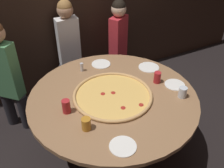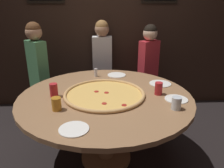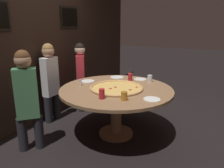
{
  "view_description": "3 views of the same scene",
  "coord_description": "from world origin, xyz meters",
  "px_view_note": "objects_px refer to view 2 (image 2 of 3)",
  "views": [
    {
      "loc": [
        -0.88,
        -1.69,
        2.23
      ],
      "look_at": [
        0.02,
        0.06,
        0.83
      ],
      "focal_mm": 40.0,
      "sensor_mm": 36.0,
      "label": 1
    },
    {
      "loc": [
        -0.02,
        -1.91,
        1.57
      ],
      "look_at": [
        0.06,
        -0.03,
        0.86
      ],
      "focal_mm": 35.0,
      "sensor_mm": 36.0,
      "label": 2
    },
    {
      "loc": [
        -2.74,
        -1.29,
        1.67
      ],
      "look_at": [
        0.04,
        0.09,
        0.79
      ],
      "focal_mm": 35.0,
      "sensor_mm": 36.0,
      "label": 3
    }
  ],
  "objects_px": {
    "drink_cup_by_shaker": "(159,89)",
    "drink_cup_far_right": "(176,103)",
    "white_plate_near_front": "(74,129)",
    "diner_centre_back": "(38,68)",
    "white_plate_far_back": "(117,75)",
    "condiment_shaker": "(96,73)",
    "drink_cup_beside_pizza": "(56,104)",
    "drink_cup_far_left": "(54,90)",
    "diner_side_right": "(102,61)",
    "white_plate_left_side": "(160,84)",
    "white_plate_right_side": "(176,99)",
    "diner_side_left": "(148,65)",
    "giant_pizza": "(104,94)",
    "dining_table": "(106,106)"
  },
  "relations": [
    {
      "from": "drink_cup_far_left",
      "to": "white_plate_near_front",
      "type": "distance_m",
      "value": 0.63
    },
    {
      "from": "drink_cup_beside_pizza",
      "to": "white_plate_right_side",
      "type": "xyz_separation_m",
      "value": [
        1.04,
        0.16,
        -0.05
      ]
    },
    {
      "from": "white_plate_near_front",
      "to": "diner_centre_back",
      "type": "relative_size",
      "value": 0.16
    },
    {
      "from": "drink_cup_beside_pizza",
      "to": "diner_side_right",
      "type": "xyz_separation_m",
      "value": [
        0.38,
        1.51,
        -0.04
      ]
    },
    {
      "from": "white_plate_left_side",
      "to": "white_plate_right_side",
      "type": "bearing_deg",
      "value": -83.77
    },
    {
      "from": "white_plate_left_side",
      "to": "drink_cup_beside_pizza",
      "type": "bearing_deg",
      "value": -150.52
    },
    {
      "from": "white_plate_near_front",
      "to": "condiment_shaker",
      "type": "xyz_separation_m",
      "value": [
        0.12,
        1.15,
        0.05
      ]
    },
    {
      "from": "white_plate_right_side",
      "to": "white_plate_near_front",
      "type": "bearing_deg",
      "value": -152.13
    },
    {
      "from": "condiment_shaker",
      "to": "diner_side_right",
      "type": "xyz_separation_m",
      "value": [
        0.08,
        0.67,
        -0.03
      ]
    },
    {
      "from": "dining_table",
      "to": "drink_cup_beside_pizza",
      "type": "height_order",
      "value": "drink_cup_beside_pizza"
    },
    {
      "from": "giant_pizza",
      "to": "drink_cup_far_right",
      "type": "bearing_deg",
      "value": -28.23
    },
    {
      "from": "drink_cup_far_right",
      "to": "white_plate_far_back",
      "type": "xyz_separation_m",
      "value": [
        -0.43,
        0.91,
        -0.05
      ]
    },
    {
      "from": "giant_pizza",
      "to": "white_plate_left_side",
      "type": "relative_size",
      "value": 3.32
    },
    {
      "from": "drink_cup_far_right",
      "to": "diner_centre_back",
      "type": "distance_m",
      "value": 1.86
    },
    {
      "from": "drink_cup_far_left",
      "to": "drink_cup_far_right",
      "type": "xyz_separation_m",
      "value": [
        1.05,
        -0.3,
        -0.01
      ]
    },
    {
      "from": "dining_table",
      "to": "white_plate_right_side",
      "type": "xyz_separation_m",
      "value": [
        0.64,
        -0.14,
        0.13
      ]
    },
    {
      "from": "drink_cup_by_shaker",
      "to": "white_plate_right_side",
      "type": "relative_size",
      "value": 0.58
    },
    {
      "from": "drink_cup_beside_pizza",
      "to": "condiment_shaker",
      "type": "bearing_deg",
      "value": 70.64
    },
    {
      "from": "drink_cup_beside_pizza",
      "to": "drink_cup_far_left",
      "type": "bearing_deg",
      "value": 105.64
    },
    {
      "from": "drink_cup_beside_pizza",
      "to": "diner_side_right",
      "type": "relative_size",
      "value": 0.08
    },
    {
      "from": "diner_side_left",
      "to": "white_plate_far_back",
      "type": "bearing_deg",
      "value": 13.19
    },
    {
      "from": "giant_pizza",
      "to": "white_plate_far_back",
      "type": "bearing_deg",
      "value": 75.42
    },
    {
      "from": "drink_cup_beside_pizza",
      "to": "white_plate_left_side",
      "type": "xyz_separation_m",
      "value": [
        1.0,
        0.56,
        -0.05
      ]
    },
    {
      "from": "white_plate_far_back",
      "to": "diner_side_right",
      "type": "relative_size",
      "value": 0.16
    },
    {
      "from": "drink_cup_beside_pizza",
      "to": "white_plate_near_front",
      "type": "distance_m",
      "value": 0.35
    },
    {
      "from": "diner_side_right",
      "to": "diner_centre_back",
      "type": "bearing_deg",
      "value": 24.41
    },
    {
      "from": "drink_cup_far_left",
      "to": "diner_side_right",
      "type": "xyz_separation_m",
      "value": [
        0.45,
        1.24,
        -0.05
      ]
    },
    {
      "from": "giant_pizza",
      "to": "drink_cup_far_right",
      "type": "distance_m",
      "value": 0.67
    },
    {
      "from": "drink_cup_by_shaker",
      "to": "white_plate_far_back",
      "type": "relative_size",
      "value": 0.55
    },
    {
      "from": "drink_cup_beside_pizza",
      "to": "white_plate_far_back",
      "type": "height_order",
      "value": "drink_cup_beside_pizza"
    },
    {
      "from": "white_plate_near_front",
      "to": "condiment_shaker",
      "type": "relative_size",
      "value": 2.19
    },
    {
      "from": "diner_side_right",
      "to": "drink_cup_far_right",
      "type": "bearing_deg",
      "value": 112.55
    },
    {
      "from": "giant_pizza",
      "to": "white_plate_far_back",
      "type": "relative_size",
      "value": 3.53
    },
    {
      "from": "white_plate_near_front",
      "to": "white_plate_far_back",
      "type": "distance_m",
      "value": 1.24
    },
    {
      "from": "white_plate_left_side",
      "to": "drink_cup_far_left",
      "type": "bearing_deg",
      "value": -164.78
    },
    {
      "from": "white_plate_near_front",
      "to": "white_plate_left_side",
      "type": "distance_m",
      "value": 1.19
    },
    {
      "from": "white_plate_far_back",
      "to": "diner_side_right",
      "type": "distance_m",
      "value": 0.66
    },
    {
      "from": "white_plate_left_side",
      "to": "diner_side_left",
      "type": "height_order",
      "value": "diner_side_left"
    },
    {
      "from": "dining_table",
      "to": "drink_cup_far_right",
      "type": "xyz_separation_m",
      "value": [
        0.58,
        -0.32,
        0.18
      ]
    },
    {
      "from": "drink_cup_beside_pizza",
      "to": "drink_cup_by_shaker",
      "type": "bearing_deg",
      "value": 17.37
    },
    {
      "from": "drink_cup_far_left",
      "to": "white_plate_left_side",
      "type": "distance_m",
      "value": 1.11
    },
    {
      "from": "white_plate_near_front",
      "to": "white_plate_left_side",
      "type": "bearing_deg",
      "value": 46.39
    },
    {
      "from": "drink_cup_by_shaker",
      "to": "drink_cup_far_right",
      "type": "bearing_deg",
      "value": -77.08
    },
    {
      "from": "drink_cup_by_shaker",
      "to": "white_plate_right_side",
      "type": "height_order",
      "value": "drink_cup_by_shaker"
    },
    {
      "from": "white_plate_far_back",
      "to": "diner_side_right",
      "type": "bearing_deg",
      "value": 105.0
    },
    {
      "from": "condiment_shaker",
      "to": "diner_side_right",
      "type": "relative_size",
      "value": 0.07
    },
    {
      "from": "white_plate_near_front",
      "to": "white_plate_far_back",
      "type": "relative_size",
      "value": 0.97
    },
    {
      "from": "white_plate_far_back",
      "to": "dining_table",
      "type": "bearing_deg",
      "value": -103.99
    },
    {
      "from": "giant_pizza",
      "to": "condiment_shaker",
      "type": "bearing_deg",
      "value": 99.57
    },
    {
      "from": "drink_cup_beside_pizza",
      "to": "diner_side_left",
      "type": "bearing_deg",
      "value": 52.63
    }
  ]
}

